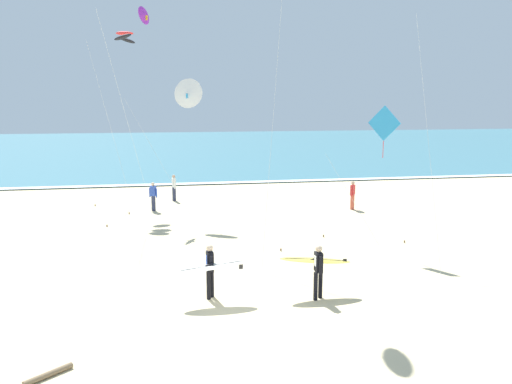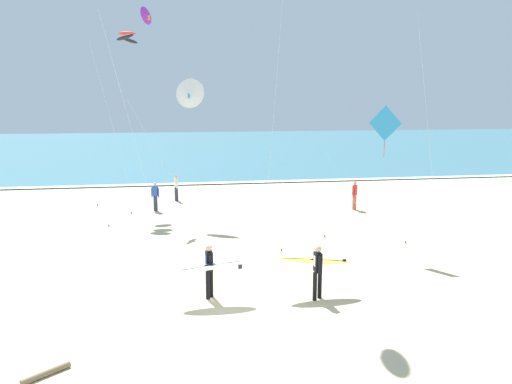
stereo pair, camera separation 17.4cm
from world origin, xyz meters
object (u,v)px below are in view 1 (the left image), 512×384
Objects in this scene: kite_delta_ivory_near at (188,93)px; bystander_white_top at (174,188)px; kite_diamond_cobalt_mid at (383,126)px; kite_delta_violet_low at (144,17)px; surfer_trailing at (317,264)px; kite_arc_scarlet_far at (125,37)px; bystander_red_top at (353,195)px; driftwood_log at (48,374)px; surfer_lead at (211,267)px; bystander_blue_top at (153,196)px.

kite_delta_ivory_near is 4.46× the size of bystander_white_top.
kite_delta_violet_low reaches higher than kite_diamond_cobalt_mid.
surfer_trailing is 18.77m from kite_arc_scarlet_far.
surfer_trailing is 1.44× the size of bystander_red_top.
kite_arc_scarlet_far is (-3.19, 3.69, 3.05)m from kite_delta_ivory_near.
kite_delta_violet_low reaches higher than driftwood_log.
kite_diamond_cobalt_mid reaches higher than driftwood_log.
surfer_lead is 5.63m from driftwood_log.
kite_arc_scarlet_far reaches higher than bystander_blue_top.
driftwood_log is (-1.85, -17.39, -10.17)m from kite_delta_violet_low.
surfer_lead is 0.37× the size of kite_diamond_cobalt_mid.
surfer_lead is 16.25m from bystander_white_top.
bystander_blue_top is at bearing 83.50° from driftwood_log.
bystander_white_top is 1.00× the size of bystander_red_top.
bystander_red_top is at bearing 77.79° from kite_diamond_cobalt_mid.
kite_delta_ivory_near is 4.46× the size of bystander_red_top.
bystander_blue_top is 1.00× the size of bystander_white_top.
driftwood_log is at bearing -96.50° from bystander_blue_top.
bystander_red_top is (1.60, 7.41, -4.18)m from kite_diamond_cobalt_mid.
surfer_trailing is 7.48m from kite_diamond_cobalt_mid.
driftwood_log is at bearing -135.40° from surfer_lead.
kite_delta_violet_low is (-9.42, 8.92, 5.24)m from kite_diamond_cobalt_mid.
kite_diamond_cobalt_mid is at bearing 32.02° from surfer_lead.
surfer_trailing is at bearing 26.64° from driftwood_log.
surfer_lead is 1.36× the size of bystander_blue_top.
surfer_trailing is 1.44× the size of bystander_white_top.
surfer_lead is 3.25m from surfer_trailing.
surfer_trailing reaches higher than bystander_blue_top.
bystander_white_top is at bearing 124.85° from kite_diamond_cobalt_mid.
kite_arc_scarlet_far is 21.29m from driftwood_log.
kite_diamond_cobalt_mid is 13.53m from bystander_blue_top.
kite_delta_violet_low is at bearing 111.19° from surfer_trailing.
kite_arc_scarlet_far is 15.24m from bystander_red_top.
bystander_white_top is (-0.79, 16.23, -0.23)m from surfer_lead.
kite_delta_violet_low is at bearing -56.59° from kite_arc_scarlet_far.
bystander_blue_top is (-1.91, 1.95, -5.52)m from kite_delta_ivory_near.
bystander_blue_top is (-5.21, 13.78, -0.24)m from surfer_trailing.
bystander_white_top is 10.60m from bystander_red_top.
kite_arc_scarlet_far is (-6.49, 15.52, 8.34)m from surfer_trailing.
kite_diamond_cobalt_mid is 0.60× the size of kite_arc_scarlet_far.
bystander_white_top is (-4.03, 16.52, -0.24)m from surfer_trailing.
kite_arc_scarlet_far reaches higher than driftwood_log.
kite_arc_scarlet_far is at bearing 134.77° from kite_diamond_cobalt_mid.
surfer_lead is 13.63m from bystander_blue_top.
bystander_blue_top is 17.51m from driftwood_log.
surfer_lead is at bearing -147.98° from kite_diamond_cobalt_mid.
kite_diamond_cobalt_mid is 3.66× the size of bystander_blue_top.
kite_arc_scarlet_far is (-10.57, 10.65, 4.39)m from kite_diamond_cobalt_mid.
surfer_trailing is 13.53m from bystander_red_top.
surfer_trailing is at bearing -5.07° from surfer_lead.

